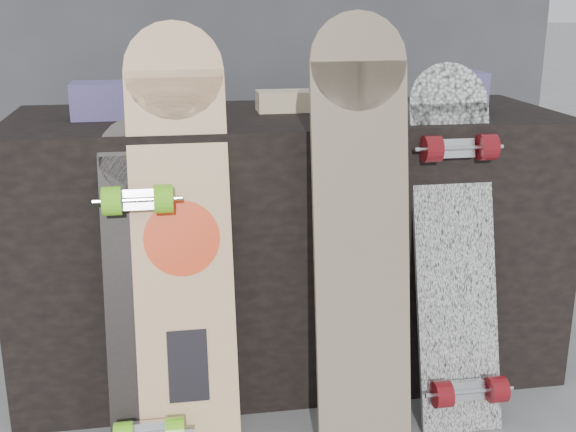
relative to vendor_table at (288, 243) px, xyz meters
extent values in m
cube|color=black|center=(0.00, 0.00, 0.00)|extent=(1.60, 0.60, 0.80)
cube|color=#36373C|center=(0.00, 0.85, 0.70)|extent=(2.40, 0.20, 2.20)
cube|color=#3F3873|center=(-0.52, 0.00, 0.45)|extent=(0.18, 0.12, 0.10)
cube|color=#3F3873|center=(0.49, -0.06, 0.46)|extent=(0.14, 0.14, 0.12)
cube|color=#D1B78C|center=(0.03, 0.05, 0.43)|extent=(0.22, 0.10, 0.06)
cube|color=beige|center=(-0.33, -0.38, 0.08)|extent=(0.25, 0.29, 0.96)
cylinder|color=beige|center=(-0.33, -0.24, 0.55)|extent=(0.25, 0.08, 0.24)
cylinder|color=#FF3910|center=(-0.33, -0.37, 0.16)|extent=(0.19, 0.05, 0.18)
cube|color=black|center=(-0.33, -0.45, -0.15)|extent=(0.10, 0.05, 0.17)
cube|color=#C8AF88|center=(0.11, -0.46, 0.09)|extent=(0.24, 0.20, 0.98)
cylinder|color=#C8AF88|center=(0.11, -0.37, 0.58)|extent=(0.24, 0.06, 0.24)
cube|color=white|center=(0.40, -0.36, 0.03)|extent=(0.22, 0.26, 0.86)
cylinder|color=white|center=(0.40, -0.23, 0.45)|extent=(0.22, 0.08, 0.22)
cube|color=silver|center=(0.40, -0.49, -0.27)|extent=(0.09, 0.04, 0.06)
cylinder|color=maroon|center=(0.32, -0.51, -0.26)|extent=(0.05, 0.07, 0.07)
cylinder|color=maroon|center=(0.47, -0.51, -0.26)|extent=(0.05, 0.07, 0.07)
cube|color=silver|center=(0.40, -0.31, 0.34)|extent=(0.09, 0.04, 0.06)
cylinder|color=maroon|center=(0.32, -0.33, 0.35)|extent=(0.05, 0.07, 0.07)
cylinder|color=maroon|center=(0.47, -0.33, 0.35)|extent=(0.05, 0.07, 0.07)
cube|color=black|center=(-0.43, -0.40, -0.02)|extent=(0.19, 0.23, 0.76)
cylinder|color=black|center=(-0.43, -0.30, 0.35)|extent=(0.19, 0.07, 0.19)
cube|color=silver|center=(-0.43, -0.52, -0.28)|extent=(0.09, 0.04, 0.06)
cylinder|color=#7AEA21|center=(-0.37, -0.54, -0.28)|extent=(0.05, 0.07, 0.07)
cube|color=silver|center=(-0.43, -0.37, 0.26)|extent=(0.09, 0.04, 0.06)
cylinder|color=#7AEA21|center=(-0.49, -0.39, 0.26)|extent=(0.05, 0.07, 0.07)
cylinder|color=#7AEA21|center=(-0.37, -0.39, 0.26)|extent=(0.05, 0.07, 0.07)
camera|label=1|loc=(-0.35, -2.07, 0.73)|focal=45.00mm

